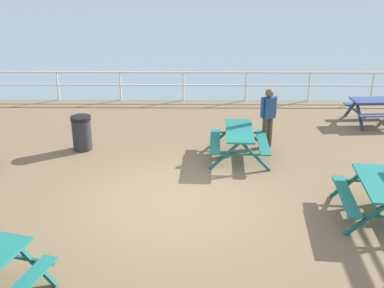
{
  "coord_description": "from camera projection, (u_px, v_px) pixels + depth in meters",
  "views": [
    {
      "loc": [
        0.5,
        -9.23,
        4.92
      ],
      "look_at": [
        0.39,
        1.29,
        0.8
      ],
      "focal_mm": 44.59,
      "sensor_mm": 36.0,
      "label": 1
    }
  ],
  "objects": [
    {
      "name": "ground_plane",
      "position": [
        174.0,
        204.0,
        10.43
      ],
      "size": [
        30.0,
        24.0,
        0.2
      ],
      "primitive_type": "cube",
      "color": "#846B4C"
    },
    {
      "name": "sea_band",
      "position": [
        193.0,
        0.0,
        59.51
      ],
      "size": [
        142.0,
        90.0,
        0.01
      ],
      "primitive_type": "cube",
      "color": "gray",
      "rests_on": "ground"
    },
    {
      "name": "seaward_railing",
      "position": [
        183.0,
        80.0,
        17.33
      ],
      "size": [
        23.07,
        0.07,
        1.08
      ],
      "color": "white",
      "rests_on": "ground"
    },
    {
      "name": "picnic_table_near_right",
      "position": [
        239.0,
        137.0,
        12.37
      ],
      "size": [
        1.61,
        1.86,
        0.8
      ],
      "rotation": [
        0.0,
        0.0,
        1.53
      ],
      "color": "#1E7A70",
      "rests_on": "ground"
    },
    {
      "name": "picnic_table_far_left",
      "position": [
        380.0,
        105.0,
        15.03
      ],
      "size": [
        1.9,
        1.65,
        0.8
      ],
      "rotation": [
        0.0,
        0.0,
        0.07
      ],
      "color": "#334C84",
      "rests_on": "ground"
    },
    {
      "name": "picnic_table_far_right",
      "position": [
        378.0,
        191.0,
        9.52
      ],
      "size": [
        1.68,
        1.93,
        0.8
      ],
      "rotation": [
        0.0,
        0.0,
        1.48
      ],
      "color": "#1E7A70",
      "rests_on": "ground"
    },
    {
      "name": "visitor",
      "position": [
        268.0,
        114.0,
        12.95
      ],
      "size": [
        0.47,
        0.36,
        1.66
      ],
      "rotation": [
        0.0,
        0.0,
        5.23
      ],
      "color": "#4C4233",
      "rests_on": "ground"
    },
    {
      "name": "litter_bin",
      "position": [
        82.0,
        133.0,
        12.96
      ],
      "size": [
        0.55,
        0.55,
        0.95
      ],
      "color": "#2D2D33",
      "rests_on": "ground"
    }
  ]
}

